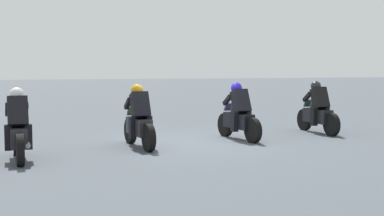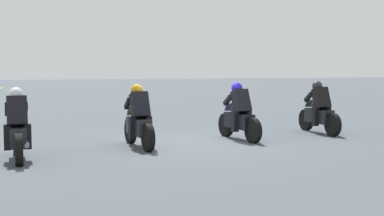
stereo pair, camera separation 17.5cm
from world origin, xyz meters
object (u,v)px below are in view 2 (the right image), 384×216
at_px(rider_lane_c, 139,121).
at_px(rider_lane_a, 319,112).
at_px(rider_lane_d, 17,130).
at_px(rider_lane_b, 239,116).

bearing_deg(rider_lane_c, rider_lane_a, -85.71).
bearing_deg(rider_lane_d, rider_lane_b, -78.76).
xyz_separation_m(rider_lane_a, rider_lane_b, (-0.65, 2.67, 0.00)).
relative_size(rider_lane_a, rider_lane_d, 1.00).
xyz_separation_m(rider_lane_c, rider_lane_d, (-1.06, 2.70, 0.00)).
bearing_deg(rider_lane_c, rider_lane_d, 102.67).
bearing_deg(rider_lane_b, rider_lane_d, 95.92).
height_order(rider_lane_b, rider_lane_d, same).
bearing_deg(rider_lane_a, rider_lane_b, 99.27).
bearing_deg(rider_lane_b, rider_lane_c, 91.33).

